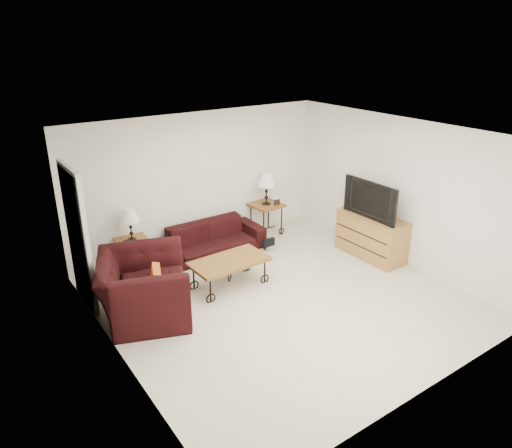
# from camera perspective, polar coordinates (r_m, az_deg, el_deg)

# --- Properties ---
(ground) EXTENTS (5.00, 5.00, 0.00)m
(ground) POSITION_cam_1_polar(r_m,az_deg,el_deg) (7.34, 3.16, -8.95)
(ground) COLOR silver
(ground) RESTS_ON ground
(wall_back) EXTENTS (5.00, 0.02, 2.50)m
(wall_back) POSITION_cam_1_polar(r_m,az_deg,el_deg) (8.77, -6.75, 5.15)
(wall_back) COLOR white
(wall_back) RESTS_ON ground
(wall_front) EXTENTS (5.00, 0.02, 2.50)m
(wall_front) POSITION_cam_1_polar(r_m,az_deg,el_deg) (5.26, 20.55, -8.26)
(wall_front) COLOR white
(wall_front) RESTS_ON ground
(wall_left) EXTENTS (0.02, 5.00, 2.50)m
(wall_left) POSITION_cam_1_polar(r_m,az_deg,el_deg) (5.72, -16.87, -5.22)
(wall_left) COLOR white
(wall_left) RESTS_ON ground
(wall_right) EXTENTS (0.02, 5.00, 2.50)m
(wall_right) POSITION_cam_1_polar(r_m,az_deg,el_deg) (8.48, 16.85, 3.73)
(wall_right) COLOR white
(wall_right) RESTS_ON ground
(ceiling) EXTENTS (5.00, 5.00, 0.00)m
(ceiling) POSITION_cam_1_polar(r_m,az_deg,el_deg) (6.43, 3.63, 10.53)
(ceiling) COLOR white
(ceiling) RESTS_ON wall_back
(doorway) EXTENTS (0.08, 0.94, 2.04)m
(doorway) POSITION_cam_1_polar(r_m,az_deg,el_deg) (7.28, -20.68, -1.72)
(doorway) COLOR black
(doorway) RESTS_ON ground
(sofa) EXTENTS (1.95, 0.76, 0.57)m
(sofa) POSITION_cam_1_polar(r_m,az_deg,el_deg) (8.68, -5.36, -1.79)
(sofa) COLOR black
(sofa) RESTS_ON ground
(side_table_left) EXTENTS (0.55, 0.55, 0.56)m
(side_table_left) POSITION_cam_1_polar(r_m,az_deg,el_deg) (8.31, -14.45, -3.61)
(side_table_left) COLOR brown
(side_table_left) RESTS_ON ground
(side_table_right) EXTENTS (0.61, 0.61, 0.63)m
(side_table_right) POSITION_cam_1_polar(r_m,az_deg,el_deg) (9.48, 1.23, 0.63)
(side_table_right) COLOR brown
(side_table_right) RESTS_ON ground
(lamp_left) EXTENTS (0.34, 0.34, 0.56)m
(lamp_left) POSITION_cam_1_polar(r_m,az_deg,el_deg) (8.09, -14.82, -0.05)
(lamp_left) COLOR black
(lamp_left) RESTS_ON side_table_left
(lamp_right) EXTENTS (0.38, 0.38, 0.63)m
(lamp_right) POSITION_cam_1_polar(r_m,az_deg,el_deg) (9.27, 1.26, 4.24)
(lamp_right) COLOR black
(lamp_right) RESTS_ON side_table_right
(photo_frame_left) EXTENTS (0.11, 0.03, 0.09)m
(photo_frame_left) POSITION_cam_1_polar(r_m,az_deg,el_deg) (8.00, -15.27, -2.15)
(photo_frame_left) COLOR black
(photo_frame_left) RESTS_ON side_table_left
(photo_frame_right) EXTENTS (0.13, 0.03, 0.10)m
(photo_frame_right) POSITION_cam_1_polar(r_m,az_deg,el_deg) (9.33, 2.53, 2.64)
(photo_frame_right) COLOR black
(photo_frame_right) RESTS_ON side_table_right
(coffee_table) EXTENTS (1.24, 0.70, 0.46)m
(coffee_table) POSITION_cam_1_polar(r_m,az_deg,el_deg) (7.59, -3.18, -5.87)
(coffee_table) COLOR brown
(coffee_table) RESTS_ON ground
(armchair) EXTENTS (1.61, 1.71, 0.89)m
(armchair) POSITION_cam_1_polar(r_m,az_deg,el_deg) (6.92, -13.33, -7.41)
(armchair) COLOR black
(armchair) RESTS_ON ground
(throw_pillow) EXTENTS (0.24, 0.42, 0.40)m
(throw_pillow) POSITION_cam_1_polar(r_m,az_deg,el_deg) (6.89, -12.07, -6.73)
(throw_pillow) COLOR orange
(throw_pillow) RESTS_ON armchair
(tv_stand) EXTENTS (0.53, 1.28, 0.77)m
(tv_stand) POSITION_cam_1_polar(r_m,az_deg,el_deg) (8.75, 13.65, -1.44)
(tv_stand) COLOR #A4723D
(tv_stand) RESTS_ON ground
(television) EXTENTS (0.15, 1.14, 0.66)m
(television) POSITION_cam_1_polar(r_m,az_deg,el_deg) (8.49, 13.99, 2.94)
(television) COLOR black
(television) RESTS_ON tv_stand
(backpack) EXTENTS (0.41, 0.35, 0.47)m
(backpack) POSITION_cam_1_polar(r_m,az_deg,el_deg) (8.80, 1.06, -1.70)
(backpack) COLOR black
(backpack) RESTS_ON ground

